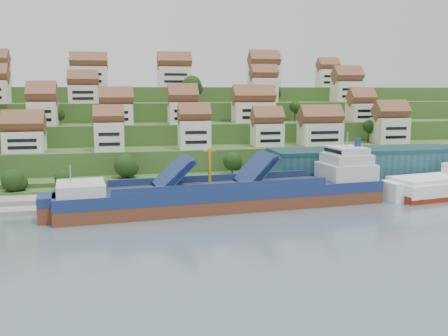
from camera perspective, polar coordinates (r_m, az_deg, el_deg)
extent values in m
plane|color=slate|center=(127.68, -1.51, -4.59)|extent=(300.00, 300.00, 0.00)
cube|color=gray|center=(146.38, 5.13, -2.44)|extent=(180.00, 14.00, 2.20)
cube|color=#2D4C1E|center=(211.16, -5.77, 1.28)|extent=(260.00, 128.00, 4.00)
cube|color=#2D4C1E|center=(215.67, -5.93, 2.37)|extent=(260.00, 118.00, 11.00)
cube|color=#2D4C1E|center=(223.23, -6.17, 3.49)|extent=(260.00, 102.00, 18.00)
cube|color=#2D4C1E|center=(230.87, -6.38, 4.53)|extent=(260.00, 86.00, 25.00)
cube|color=#2D4C1E|center=(239.61, -6.61, 5.40)|extent=(260.00, 68.00, 31.00)
cube|color=silver|center=(165.03, -21.82, 2.82)|extent=(11.83, 8.57, 6.31)
cube|color=silver|center=(159.40, -12.97, 3.51)|extent=(8.98, 7.03, 8.91)
cube|color=silver|center=(161.42, -3.42, 3.81)|extent=(9.82, 7.62, 9.05)
cube|color=silver|center=(170.46, 4.94, 3.80)|extent=(9.94, 7.73, 7.54)
cube|color=silver|center=(175.61, 10.91, 3.83)|extent=(14.05, 8.26, 7.55)
cube|color=silver|center=(188.40, 18.43, 4.09)|extent=(11.30, 8.31, 9.02)
cube|color=silver|center=(178.23, -19.98, 5.84)|extent=(9.13, 8.98, 7.92)
cube|color=silver|center=(178.24, -12.15, 6.02)|extent=(11.09, 7.90, 6.97)
cube|color=silver|center=(177.45, -4.72, 6.28)|extent=(10.01, 8.56, 7.60)
cube|color=silver|center=(185.33, 3.37, 6.37)|extent=(14.83, 8.36, 7.39)
cube|color=silver|center=(198.63, 15.35, 6.14)|extent=(9.22, 8.04, 6.71)
cube|color=silver|center=(191.77, -15.75, 8.11)|extent=(10.48, 7.30, 6.56)
cube|color=silver|center=(201.31, 4.54, 8.85)|extent=(10.19, 7.14, 9.48)
cube|color=silver|center=(215.15, 13.86, 8.46)|extent=(11.42, 8.47, 8.31)
cube|color=silver|center=(209.49, -15.14, 10.02)|extent=(13.92, 7.51, 8.09)
cube|color=silver|center=(212.42, -5.67, 10.29)|extent=(13.39, 8.15, 8.34)
cube|color=silver|center=(219.04, 4.59, 10.37)|extent=(12.58, 8.73, 9.19)
cube|color=silver|center=(233.87, 11.75, 9.97)|extent=(9.17, 7.05, 7.98)
ellipsoid|color=#1E3B13|center=(153.64, 0.95, 0.77)|extent=(5.63, 5.63, 5.63)
ellipsoid|color=#1E3B13|center=(150.05, -11.18, 0.25)|extent=(6.75, 6.75, 6.75)
ellipsoid|color=#1E3B13|center=(182.67, 12.84, 4.03)|extent=(4.34, 4.34, 4.34)
ellipsoid|color=#1E3B13|center=(187.89, 16.21, 4.64)|extent=(4.34, 4.34, 4.34)
ellipsoid|color=#1E3B13|center=(193.80, 8.12, 6.96)|extent=(4.31, 4.31, 4.31)
ellipsoid|color=#1E3B13|center=(181.46, -18.68, 5.99)|extent=(5.29, 5.29, 5.29)
ellipsoid|color=#1E3B13|center=(197.45, -3.69, 9.41)|extent=(7.61, 7.61, 7.61)
ellipsoid|color=#1E3B13|center=(206.04, 4.05, 8.91)|extent=(5.08, 5.08, 5.08)
ellipsoid|color=#1E3B13|center=(205.80, 5.74, 8.69)|extent=(5.46, 5.46, 5.46)
ellipsoid|color=#1E3B13|center=(145.89, -22.93, -1.33)|extent=(6.35, 6.35, 6.35)
ellipsoid|color=#1E3B13|center=(143.96, -17.92, -1.16)|extent=(4.61, 4.61, 4.61)
cube|color=#22515E|center=(159.42, 16.01, 0.40)|extent=(60.00, 15.00, 10.00)
cylinder|color=gray|center=(140.18, 4.98, -0.82)|extent=(0.16, 0.16, 8.00)
cube|color=maroon|center=(139.80, 5.24, 0.64)|extent=(1.20, 0.05, 0.80)
cube|color=brown|center=(126.95, 0.23, -4.20)|extent=(84.20, 20.17, 5.35)
cube|color=navy|center=(126.19, 0.23, -2.61)|extent=(84.21, 20.30, 2.78)
cube|color=beige|center=(120.19, -16.06, -2.24)|extent=(11.73, 13.09, 2.78)
cube|color=#262628|center=(125.31, -0.71, -2.04)|extent=(54.21, 15.60, 0.32)
cube|color=navy|center=(121.93, -6.02, -0.66)|extent=(9.02, 12.47, 7.39)
cube|color=navy|center=(127.69, 3.44, -0.20)|extent=(8.62, 12.43, 7.81)
cylinder|color=gold|center=(123.93, -1.66, 0.04)|extent=(0.81, 0.81, 9.62)
cube|color=beige|center=(139.47, 13.77, -0.34)|extent=(13.86, 13.28, 4.28)
cube|color=beige|center=(138.98, 13.83, 1.06)|extent=(11.62, 11.81, 2.67)
cube|color=beige|center=(138.71, 13.86, 1.97)|extent=(9.37, 10.34, 1.92)
cylinder|color=navy|center=(140.16, 15.02, 2.83)|extent=(1.86, 1.86, 2.35)
cube|color=maroon|center=(154.31, 23.67, -2.74)|extent=(34.60, 17.57, 2.86)
cube|color=white|center=(153.87, 23.72, -1.86)|extent=(34.62, 17.69, 3.52)
cube|color=white|center=(153.51, 23.78, -1.05)|extent=(32.77, 16.09, 1.32)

